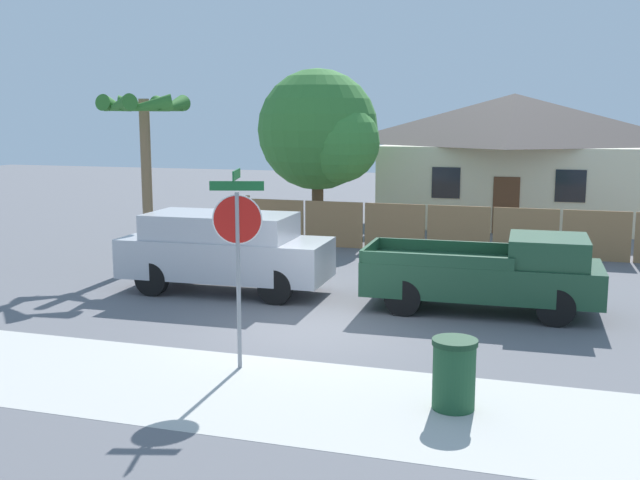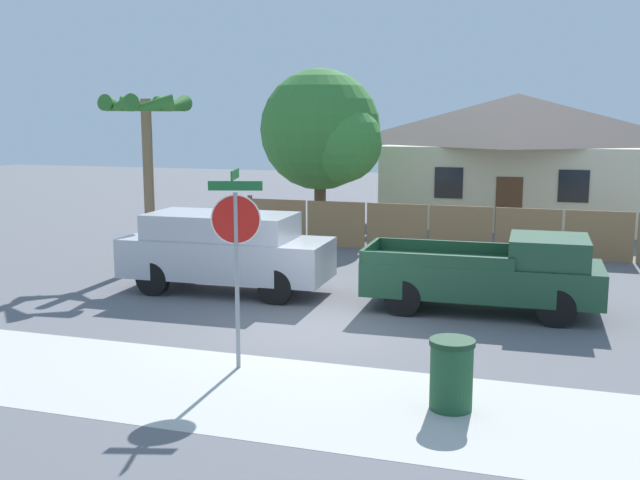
% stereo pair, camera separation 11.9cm
% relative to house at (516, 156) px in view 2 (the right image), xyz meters
% --- Properties ---
extents(ground_plane, '(80.00, 80.00, 0.00)m').
position_rel_house_xyz_m(ground_plane, '(-2.78, -16.32, -2.56)').
color(ground_plane, slate).
extents(sidewalk_strip, '(36.00, 3.20, 0.01)m').
position_rel_house_xyz_m(sidewalk_strip, '(-2.78, -19.92, -2.55)').
color(sidewalk_strip, beige).
rests_on(sidewalk_strip, ground).
extents(wooden_fence, '(15.66, 0.12, 1.54)m').
position_rel_house_xyz_m(wooden_fence, '(-0.15, -7.46, -1.83)').
color(wooden_fence, '#997047').
rests_on(wooden_fence, ground).
extents(house, '(10.10, 6.69, 4.93)m').
position_rel_house_xyz_m(house, '(0.00, 0.00, 0.00)').
color(house, beige).
rests_on(house, ground).
extents(oak_tree, '(4.26, 4.06, 5.66)m').
position_rel_house_xyz_m(oak_tree, '(-5.94, -5.61, 0.98)').
color(oak_tree, brown).
rests_on(oak_tree, ground).
extents(palm_tree, '(2.32, 2.52, 4.65)m').
position_rel_house_xyz_m(palm_tree, '(-9.05, -11.79, 1.41)').
color(palm_tree, brown).
rests_on(palm_tree, ground).
extents(red_suv, '(4.88, 1.98, 1.85)m').
position_rel_house_xyz_m(red_suv, '(-5.74, -14.07, -1.55)').
color(red_suv, '#B7B7BC').
rests_on(red_suv, ground).
extents(orange_pickup, '(4.91, 2.02, 1.65)m').
position_rel_house_xyz_m(orange_pickup, '(0.35, -14.07, -1.74)').
color(orange_pickup, '#1E472D').
rests_on(orange_pickup, ground).
extents(stop_sign, '(0.84, 0.75, 3.25)m').
position_rel_house_xyz_m(stop_sign, '(-3.27, -18.96, -0.35)').
color(stop_sign, gray).
rests_on(stop_sign, ground).
extents(trash_bin, '(0.64, 0.64, 1.01)m').
position_rel_house_xyz_m(trash_bin, '(0.29, -19.67, -2.04)').
color(trash_bin, '#1E4C2D').
rests_on(trash_bin, ground).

